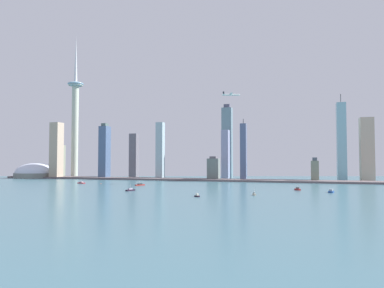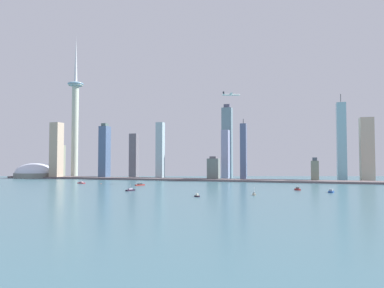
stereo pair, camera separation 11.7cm
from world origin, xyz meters
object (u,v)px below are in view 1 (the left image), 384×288
at_px(skyscraper_5, 56,150).
at_px(skyscraper_11, 341,142).
at_px(skyscraper_10, 105,152).
at_px(boat_1, 140,185).
at_px(boat_4, 197,196).
at_px(stadium_dome, 36,173).
at_px(skyscraper_6, 134,156).
at_px(boat_5, 298,189).
at_px(skyscraper_0, 244,152).
at_px(skyscraper_1, 214,169).
at_px(skyscraper_4, 225,155).
at_px(channel_buoy_0, 101,183).
at_px(skyscraper_9, 315,171).
at_px(observation_tower, 75,115).
at_px(boat_3, 331,191).
at_px(boat_2, 130,190).
at_px(boat_6, 254,194).
at_px(skyscraper_7, 160,151).
at_px(skyscraper_8, 227,142).
at_px(skyscraper_3, 58,161).
at_px(airplane, 231,95).
at_px(boat_0, 81,183).
at_px(skyscraper_2, 367,149).

xyz_separation_m(skyscraper_5, skyscraper_11, (660.61, 93.57, 16.50)).
distance_m(skyscraper_10, boat_1, 269.25).
bearing_deg(skyscraper_10, boat_4, -46.10).
height_order(stadium_dome, skyscraper_11, skyscraper_11).
xyz_separation_m(skyscraper_6, boat_5, (396.36, -260.64, -53.74)).
bearing_deg(skyscraper_0, skyscraper_1, -172.46).
relative_size(skyscraper_4, boat_1, 6.57).
bearing_deg(channel_buoy_0, skyscraper_6, 100.32).
bearing_deg(boat_4, skyscraper_5, 2.96).
bearing_deg(skyscraper_9, skyscraper_10, -178.87).
distance_m(observation_tower, boat_3, 674.92).
height_order(observation_tower, boat_2, observation_tower).
bearing_deg(skyscraper_6, skyscraper_4, 1.21).
relative_size(boat_4, boat_5, 0.71).
relative_size(observation_tower, skyscraper_6, 3.33).
height_order(skyscraper_0, boat_4, skyscraper_0).
xyz_separation_m(observation_tower, boat_6, (502.71, -336.82, -160.75)).
bearing_deg(skyscraper_4, stadium_dome, -172.42).
bearing_deg(stadium_dome, observation_tower, 23.70).
height_order(skyscraper_10, boat_2, skyscraper_10).
bearing_deg(skyscraper_10, skyscraper_4, 10.68).
bearing_deg(skyscraper_7, skyscraper_8, 30.36).
xyz_separation_m(skyscraper_3, skyscraper_5, (40.09, -59.70, 26.30)).
height_order(skyscraper_7, boat_6, skyscraper_7).
distance_m(skyscraper_11, airplane, 275.30).
height_order(skyscraper_1, boat_0, skyscraper_1).
bearing_deg(airplane, skyscraper_7, 135.12).
bearing_deg(boat_1, boat_3, 115.40).
relative_size(skyscraper_8, skyscraper_9, 3.62).
xyz_separation_m(skyscraper_1, skyscraper_3, (-430.61, 32.95, 17.20)).
distance_m(stadium_dome, skyscraper_4, 483.65).
xyz_separation_m(skyscraper_11, boat_2, (-322.35, -366.58, -83.50)).
bearing_deg(skyscraper_5, skyscraper_11, 8.06).
xyz_separation_m(stadium_dome, boat_1, (372.85, -178.29, -9.63)).
xyz_separation_m(skyscraper_11, boat_6, (-141.36, -379.87, -83.23)).
relative_size(skyscraper_0, skyscraper_8, 0.74).
relative_size(skyscraper_10, airplane, 3.89).
distance_m(skyscraper_5, boat_4, 562.86).
xyz_separation_m(skyscraper_4, skyscraper_6, (-232.56, -4.90, -2.03)).
bearing_deg(skyscraper_4, boat_4, -83.28).
xyz_separation_m(skyscraper_2, skyscraper_4, (-304.67, -25.82, -10.81)).
relative_size(skyscraper_2, skyscraper_3, 1.62).
bearing_deg(boat_6, skyscraper_2, 119.19).
height_order(skyscraper_1, boat_5, skyscraper_1).
bearing_deg(boat_1, skyscraper_3, -89.12).
distance_m(skyscraper_0, boat_5, 259.85).
xyz_separation_m(boat_6, channel_buoy_0, (-304.36, 137.64, -0.97)).
bearing_deg(boat_3, boat_0, -86.43).
distance_m(skyscraper_1, skyscraper_11, 284.63).
xyz_separation_m(boat_1, boat_5, (268.15, -23.77, 0.36)).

